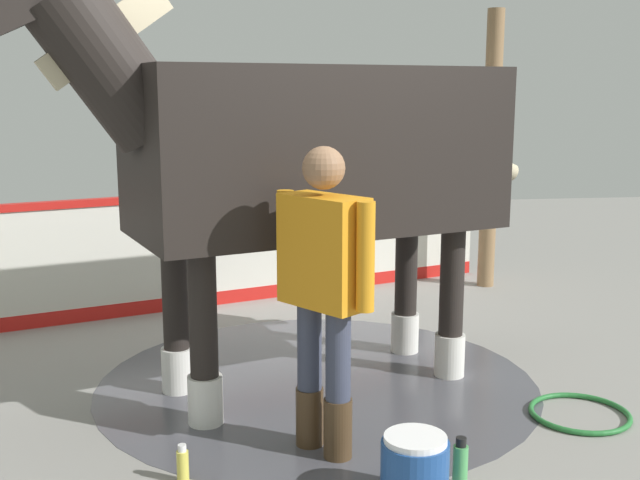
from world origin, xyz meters
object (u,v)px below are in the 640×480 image
wash_bucket (415,469)px  hose_coil (580,413)px  bottle_shampoo (183,465)px  bottle_spray (460,463)px  handler (324,282)px  horse (300,152)px

wash_bucket → hose_coil: size_ratio=0.55×
bottle_shampoo → bottle_spray: (-0.21, -1.33, 0.02)m
handler → hose_coil: bearing=-28.5°
wash_bucket → bottle_spray: bearing=-66.2°
bottle_spray → handler: bearing=53.3°
bottle_shampoo → bottle_spray: bearing=-99.1°
wash_bucket → bottle_spray: 0.28m
horse → hose_coil: horse is taller
bottle_spray → horse: bearing=24.3°
horse → handler: bearing=72.1°
wash_bucket → hose_coil: wash_bucket is taller
horse → wash_bucket: 2.05m
bottle_shampoo → bottle_spray: bottle_spray is taller
horse → handler: 1.10m
handler → wash_bucket: handler is taller
handler → bottle_shampoo: 1.13m
horse → handler: size_ratio=2.16×
wash_bucket → handler: bearing=31.7°
bottle_shampoo → hose_coil: size_ratio=0.33×
handler → bottle_spray: (-0.45, -0.61, -0.81)m
wash_bucket → bottle_shampoo: size_ratio=1.67×
horse → wash_bucket: bearing=84.7°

